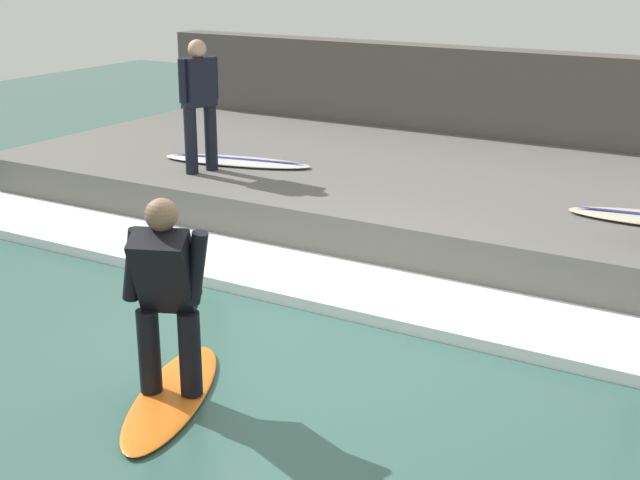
{
  "coord_description": "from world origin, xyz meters",
  "views": [
    {
      "loc": [
        -5.5,
        -3.68,
        3.06
      ],
      "look_at": [
        0.65,
        0.0,
        0.7
      ],
      "focal_mm": 50.0,
      "sensor_mm": 36.0,
      "label": 1
    }
  ],
  "objects_px": {
    "surfboard_riding": "(172,396)",
    "surfboard_waiting_far": "(237,161)",
    "surfer_riding": "(166,288)",
    "surfer_waiting_far": "(199,99)"
  },
  "relations": [
    {
      "from": "surfer_waiting_far",
      "to": "surfer_riding",
      "type": "bearing_deg",
      "value": -144.79
    },
    {
      "from": "surfer_waiting_far",
      "to": "surfboard_waiting_far",
      "type": "xyz_separation_m",
      "value": [
        0.55,
        -0.1,
        -0.84
      ]
    },
    {
      "from": "surfboard_riding",
      "to": "surfer_waiting_far",
      "type": "bearing_deg",
      "value": 35.21
    },
    {
      "from": "surfboard_riding",
      "to": "surfboard_waiting_far",
      "type": "height_order",
      "value": "surfboard_waiting_far"
    },
    {
      "from": "surfboard_riding",
      "to": "surfboard_waiting_far",
      "type": "relative_size",
      "value": 0.85
    },
    {
      "from": "surfboard_riding",
      "to": "surfer_riding",
      "type": "height_order",
      "value": "surfer_riding"
    },
    {
      "from": "surfboard_waiting_far",
      "to": "surfboard_riding",
      "type": "bearing_deg",
      "value": -149.35
    },
    {
      "from": "surfer_riding",
      "to": "surfboard_waiting_far",
      "type": "relative_size",
      "value": 0.72
    },
    {
      "from": "surfboard_riding",
      "to": "surfboard_waiting_far",
      "type": "distance_m",
      "value": 5.1
    },
    {
      "from": "surfboard_riding",
      "to": "surfboard_waiting_far",
      "type": "bearing_deg",
      "value": 30.65
    }
  ]
}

